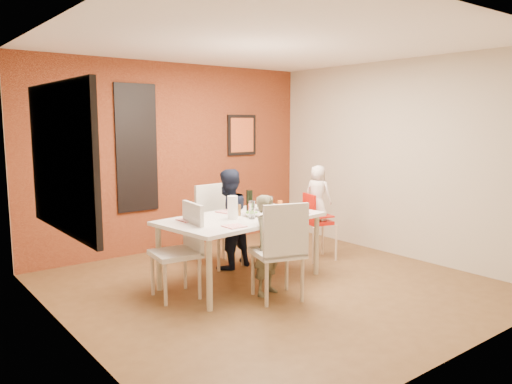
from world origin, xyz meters
TOP-DOWN VIEW (x-y plane):
  - ground at (0.00, 0.00)m, footprint 4.50×4.50m
  - ceiling at (0.00, 0.00)m, footprint 4.50×4.50m
  - wall_back at (0.00, 2.25)m, footprint 4.50×0.02m
  - wall_front at (0.00, -2.25)m, footprint 4.50×0.02m
  - wall_left at (-2.25, 0.00)m, footprint 0.02×4.50m
  - wall_right at (2.25, 0.00)m, footprint 0.02×4.50m
  - brick_accent_wall at (0.00, 2.23)m, footprint 4.50×0.02m
  - picture_window_frame at (-2.22, 0.20)m, footprint 0.05×1.70m
  - picture_window_pane at (-2.21, 0.20)m, footprint 0.02×1.55m
  - glassblock_strip at (-0.60, 2.21)m, footprint 0.55×0.03m
  - glassblock_surround at (-0.60, 2.21)m, footprint 0.60×0.03m
  - art_print_frame at (1.20, 2.21)m, footprint 0.54×0.03m
  - art_print_canvas at (1.20, 2.19)m, footprint 0.44×0.01m
  - dining_table at (-0.19, 0.33)m, footprint 1.98×1.26m
  - chair_near at (-0.25, -0.44)m, footprint 0.61×0.61m
  - chair_far at (-0.00, 1.14)m, footprint 0.52×0.52m
  - chair_left at (-0.97, 0.33)m, footprint 0.52×0.52m
  - high_chair at (1.17, 0.49)m, footprint 0.46×0.46m
  - child_near at (-0.22, -0.19)m, footprint 0.46×0.39m
  - child_far at (0.00, 0.88)m, footprint 0.69×0.57m
  - toddler at (1.20, 0.48)m, footprint 0.34×0.42m
  - plate_near_left at (-0.58, -0.08)m, footprint 0.21×0.21m
  - plate_far_mid at (-0.16, 0.66)m, footprint 0.24×0.24m
  - plate_near_right at (0.41, 0.04)m, footprint 0.31×0.31m
  - plate_far_left at (-0.78, 0.50)m, footprint 0.23×0.23m
  - salad_bowl_a at (-0.09, 0.27)m, footprint 0.24×0.24m
  - salad_bowl_b at (0.26, 0.50)m, footprint 0.26×0.26m
  - wine_bottle at (-0.04, 0.38)m, footprint 0.08×0.08m
  - wine_glass_a at (-0.17, 0.15)m, footprint 0.07×0.07m
  - wine_glass_b at (0.20, 0.29)m, footprint 0.07×0.07m
  - paper_towel_roll at (-0.35, 0.28)m, footprint 0.12×0.12m
  - condiment_red at (-0.06, 0.34)m, footprint 0.03×0.03m
  - condiment_green at (-0.06, 0.33)m, footprint 0.04×0.04m
  - condiment_brown at (-0.18, 0.39)m, footprint 0.03×0.03m
  - sippy_cup at (0.48, 0.43)m, footprint 0.06×0.06m

SIDE VIEW (x-z plane):
  - ground at x=0.00m, z-range 0.00..0.00m
  - high_chair at x=1.17m, z-range 0.09..1.00m
  - child_near at x=-0.22m, z-range 0.00..1.09m
  - chair_left at x=-0.97m, z-range 0.06..1.06m
  - chair_far at x=0.00m, z-range 0.06..1.11m
  - chair_near at x=-0.25m, z-range 0.06..1.11m
  - child_far at x=0.00m, z-range 0.00..1.27m
  - dining_table at x=-0.19m, z-range 0.32..1.10m
  - plate_near_left at x=-0.58m, z-range 0.78..0.79m
  - plate_far_mid at x=-0.16m, z-range 0.78..0.79m
  - plate_far_left at x=-0.78m, z-range 0.78..0.79m
  - plate_near_right at x=0.41m, z-range 0.78..0.79m
  - salad_bowl_a at x=-0.09m, z-range 0.78..0.83m
  - salad_bowl_b at x=0.26m, z-range 0.78..0.83m
  - sippy_cup at x=0.48m, z-range 0.78..0.88m
  - condiment_brown at x=-0.18m, z-range 0.78..0.91m
  - condiment_red at x=-0.06m, z-range 0.78..0.91m
  - condiment_green at x=-0.06m, z-range 0.78..0.92m
  - wine_glass_a at x=-0.17m, z-range 0.78..0.98m
  - wine_glass_b at x=0.20m, z-range 0.78..0.98m
  - paper_towel_roll at x=-0.35m, z-range 0.78..1.04m
  - toddler at x=1.20m, z-range 0.53..1.29m
  - wine_bottle at x=-0.04m, z-range 0.78..1.07m
  - wall_back at x=0.00m, z-range 0.00..2.70m
  - wall_front at x=0.00m, z-range 0.00..2.70m
  - wall_left at x=-2.25m, z-range 0.00..2.70m
  - wall_right at x=2.25m, z-range 0.00..2.70m
  - brick_accent_wall at x=0.00m, z-range 0.00..2.70m
  - glassblock_strip at x=-0.60m, z-range 0.65..2.35m
  - glassblock_surround at x=-0.60m, z-range 0.62..2.38m
  - picture_window_frame at x=-2.22m, z-range 0.90..2.20m
  - picture_window_pane at x=-2.21m, z-range 0.98..2.12m
  - art_print_frame at x=1.20m, z-range 1.33..1.97m
  - art_print_canvas at x=1.20m, z-range 1.38..1.92m
  - ceiling at x=0.00m, z-range 2.69..2.71m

